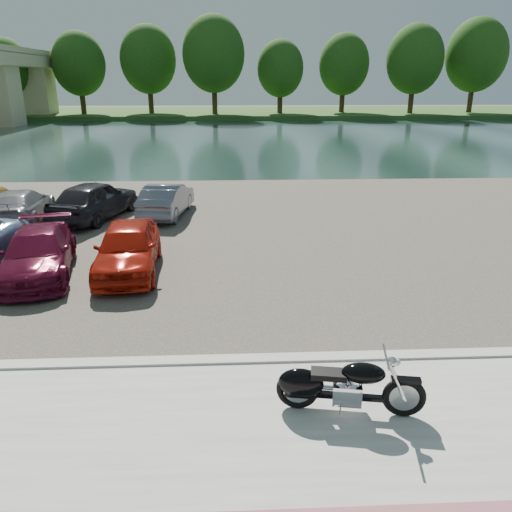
# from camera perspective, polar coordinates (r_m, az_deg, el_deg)

# --- Properties ---
(ground) EXTENTS (200.00, 200.00, 0.00)m
(ground) POSITION_cam_1_polar(r_m,az_deg,el_deg) (8.07, 3.59, -19.64)
(ground) COLOR #595447
(ground) RESTS_ON ground
(promenade) EXTENTS (60.00, 6.00, 0.10)m
(promenade) POSITION_cam_1_polar(r_m,az_deg,el_deg) (7.29, 4.52, -24.29)
(promenade) COLOR #A09D96
(promenade) RESTS_ON ground
(kerb) EXTENTS (60.00, 0.30, 0.14)m
(kerb) POSITION_cam_1_polar(r_m,az_deg,el_deg) (9.65, 2.31, -11.81)
(kerb) COLOR #A09D96
(kerb) RESTS_ON ground
(parking_lot) EXTENTS (60.00, 18.00, 0.04)m
(parking_lot) POSITION_cam_1_polar(r_m,az_deg,el_deg) (17.96, -0.15, 3.16)
(parking_lot) COLOR #3D3731
(parking_lot) RESTS_ON ground
(river) EXTENTS (120.00, 40.00, 0.00)m
(river) POSITION_cam_1_polar(r_m,az_deg,el_deg) (46.49, -1.81, 13.28)
(river) COLOR #182C2A
(river) RESTS_ON ground
(far_bank) EXTENTS (120.00, 24.00, 0.60)m
(far_bank) POSITION_cam_1_polar(r_m,az_deg,el_deg) (78.36, -2.25, 16.05)
(far_bank) COLOR #214A1A
(far_bank) RESTS_ON ground
(far_trees) EXTENTS (70.25, 10.68, 12.52)m
(far_trees) POSITION_cam_1_polar(r_m,az_deg,el_deg) (72.22, 1.44, 21.47)
(far_trees) COLOR #332412
(far_trees) RESTS_ON far_bank
(motorcycle) EXTENTS (2.32, 0.81, 1.05)m
(motorcycle) POSITION_cam_1_polar(r_m,az_deg,el_deg) (8.17, 9.17, -14.40)
(motorcycle) COLOR black
(motorcycle) RESTS_ON promenade
(car_3) EXTENTS (2.57, 4.52, 1.23)m
(car_3) POSITION_cam_1_polar(r_m,az_deg,el_deg) (14.70, -23.66, 0.30)
(car_3) COLOR #520B23
(car_3) RESTS_ON parking_lot
(car_4) EXTENTS (1.91, 4.14, 1.38)m
(car_4) POSITION_cam_1_polar(r_m,az_deg,el_deg) (14.12, -14.44, 0.92)
(car_4) COLOR #A3180A
(car_4) RESTS_ON parking_lot
(car_7) EXTENTS (2.16, 4.41, 1.24)m
(car_7) POSITION_cam_1_polar(r_m,az_deg,el_deg) (20.53, -25.33, 5.20)
(car_7) COLOR gray
(car_7) RESTS_ON parking_lot
(car_8) EXTENTS (2.95, 4.67, 1.48)m
(car_8) POSITION_cam_1_polar(r_m,az_deg,el_deg) (19.98, -17.99, 6.15)
(car_8) COLOR black
(car_8) RESTS_ON parking_lot
(car_9) EXTENTS (1.87, 4.01, 1.27)m
(car_9) POSITION_cam_1_polar(r_m,az_deg,el_deg) (19.81, -10.18, 6.38)
(car_9) COLOR slate
(car_9) RESTS_ON parking_lot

